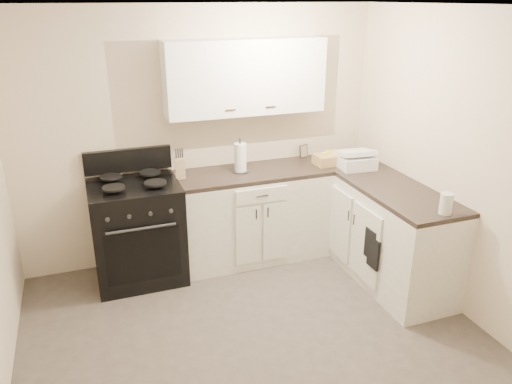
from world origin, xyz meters
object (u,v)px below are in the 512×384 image
object	(u,v)px
paper_towel	(240,158)
wicker_basket	(330,159)
stove	(138,233)
knife_block	(180,168)
countertop_grill	(355,162)

from	to	relation	value
paper_towel	wicker_basket	xyz separation A→B (m)	(0.94, -0.09, -0.09)
paper_towel	wicker_basket	distance (m)	0.95
stove	paper_towel	distance (m)	1.22
knife_block	paper_towel	size ratio (longest dim) A/B	0.70
paper_towel	wicker_basket	size ratio (longest dim) A/B	0.92
knife_block	countertop_grill	distance (m)	1.75
knife_block	wicker_basket	bearing A→B (deg)	3.71
paper_towel	stove	bearing A→B (deg)	-177.15
knife_block	countertop_grill	bearing A→B (deg)	-2.04
paper_towel	knife_block	bearing A→B (deg)	178.83
paper_towel	countertop_grill	size ratio (longest dim) A/B	0.84
stove	countertop_grill	bearing A→B (deg)	-5.85
stove	countertop_grill	world-z (taller)	countertop_grill
paper_towel	countertop_grill	bearing A→B (deg)	-13.70
knife_block	countertop_grill	xyz separation A→B (m)	(1.73, -0.29, -0.04)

